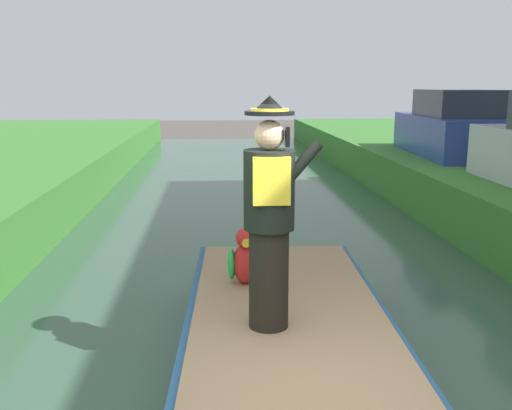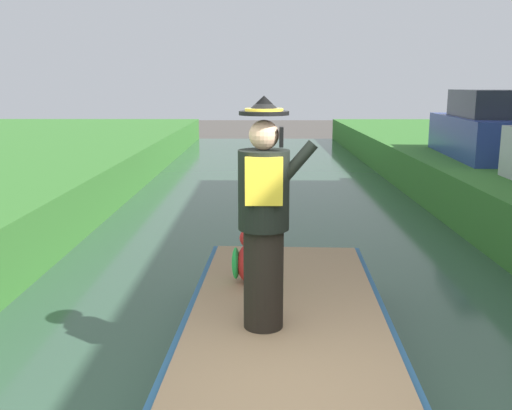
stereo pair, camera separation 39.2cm
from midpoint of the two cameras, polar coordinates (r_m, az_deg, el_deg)
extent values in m
cube|color=#23517A|center=(5.23, 5.25, -13.65)|extent=(1.97, 4.27, 0.56)
cube|color=#997A56|center=(5.11, 5.31, -10.56)|extent=(1.81, 3.93, 0.05)
cylinder|color=black|center=(4.59, 3.23, -7.39)|extent=(0.32, 0.32, 0.82)
cylinder|color=black|center=(4.40, 3.34, 1.50)|extent=(0.40, 0.40, 0.62)
cube|color=gold|center=(4.19, 3.48, 2.37)|extent=(0.28, 0.06, 0.36)
sphere|color=#DBA884|center=(4.34, 3.41, 7.02)|extent=(0.23, 0.23, 0.23)
cylinder|color=black|center=(4.33, 3.43, 9.19)|extent=(0.38, 0.38, 0.03)
cone|color=black|center=(4.33, 3.45, 10.12)|extent=(0.26, 0.26, 0.12)
cylinder|color=gold|center=(4.33, 3.44, 9.52)|extent=(0.29, 0.29, 0.02)
cylinder|color=black|center=(4.35, 6.30, 3.72)|extent=(0.38, 0.09, 0.43)
cube|color=black|center=(4.29, 5.19, 6.80)|extent=(0.03, 0.08, 0.15)
ellipsoid|color=red|center=(5.64, 1.39, -5.88)|extent=(0.26, 0.32, 0.40)
sphere|color=red|center=(5.52, 1.41, -3.34)|extent=(0.20, 0.20, 0.20)
cone|color=yellow|center=(5.43, 1.42, -3.73)|extent=(0.09, 0.09, 0.09)
ellipsoid|color=green|center=(5.64, -0.04, -5.88)|extent=(0.08, 0.20, 0.32)
ellipsoid|color=green|center=(5.64, 2.82, -5.88)|extent=(0.08, 0.20, 0.32)
cube|color=#2D4293|center=(14.08, 22.94, 6.33)|extent=(1.94, 4.09, 0.90)
cube|color=#2D333D|center=(13.86, 23.51, 9.32)|extent=(1.57, 2.28, 0.60)
camera|label=1|loc=(0.20, -87.73, 0.48)|focal=39.85mm
camera|label=2|loc=(0.20, 92.27, -0.48)|focal=39.85mm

